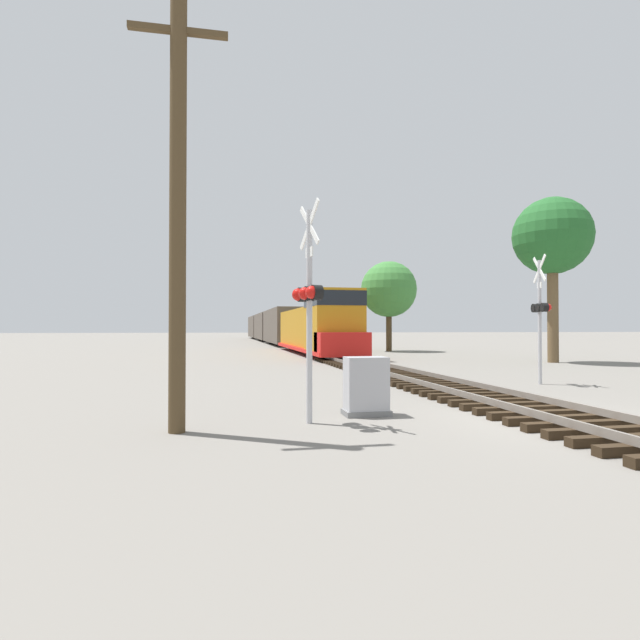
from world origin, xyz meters
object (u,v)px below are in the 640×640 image
crossing_signal_far (541,311)px  tree_far_right (552,238)px  crossing_signal_near (308,298)px  relay_cabinet (366,387)px  utility_pole (178,208)px  freight_train (275,327)px  tree_mid_background (389,290)px

crossing_signal_far → tree_far_right: tree_far_right is taller
crossing_signal_far → tree_far_right: bearing=-27.7°
crossing_signal_near → crossing_signal_far: crossing_signal_near is taller
crossing_signal_near → relay_cabinet: size_ratio=3.49×
crossing_signal_far → relay_cabinet: bearing=131.9°
crossing_signal_near → utility_pole: (-2.50, -0.38, 1.61)m
crossing_signal_far → utility_pole: size_ratio=0.55×
freight_train → crossing_signal_near: crossing_signal_near is taller
crossing_signal_near → utility_pole: utility_pole is taller
crossing_signal_far → utility_pole: 12.90m
crossing_signal_near → tree_mid_background: size_ratio=0.60×
freight_train → relay_cabinet: (-3.61, -51.95, -1.40)m
crossing_signal_far → utility_pole: utility_pole is taller
freight_train → crossing_signal_near: (-5.03, -52.62, 0.49)m
freight_train → crossing_signal_near: 52.86m
relay_cabinet → tree_far_right: 21.43m
crossing_signal_near → relay_cabinet: crossing_signal_near is taller
relay_cabinet → utility_pole: utility_pole is taller
freight_train → tree_mid_background: (6.89, -23.40, 3.05)m
utility_pole → crossing_signal_near: bearing=8.7°
crossing_signal_near → freight_train: bearing=160.9°
crossing_signal_near → tree_mid_background: 31.67m
crossing_signal_near → crossing_signal_far: size_ratio=1.02×
utility_pole → crossing_signal_far: bearing=26.3°
crossing_signal_near → crossing_signal_far: 10.42m
relay_cabinet → tree_mid_background: bearing=69.8°
tree_far_right → relay_cabinet: bearing=-136.9°
freight_train → relay_cabinet: bearing=-94.0°
freight_train → tree_mid_background: tree_mid_background is taller
tree_far_right → crossing_signal_near: bearing=-138.1°
crossing_signal_far → relay_cabinet: crossing_signal_far is taller
relay_cabinet → tree_far_right: (14.96, 14.00, 6.31)m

